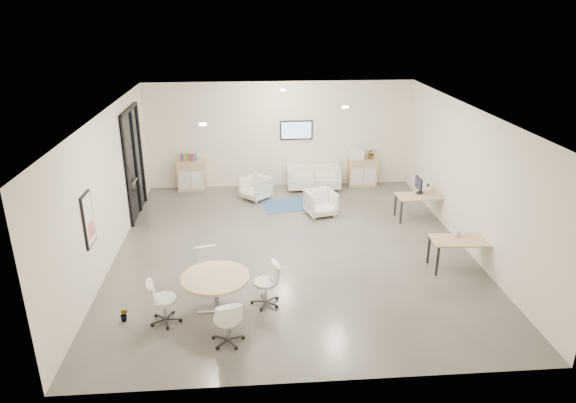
# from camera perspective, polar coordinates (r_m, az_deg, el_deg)

# --- Properties ---
(room_shell) EXTENTS (9.60, 10.60, 4.80)m
(room_shell) POSITION_cam_1_polar(r_m,az_deg,el_deg) (11.33, 0.52, 2.00)
(room_shell) COLOR #4E4B47
(room_shell) RESTS_ON ground
(glass_door) EXTENTS (0.09, 1.90, 2.85)m
(glass_door) POSITION_cam_1_polar(r_m,az_deg,el_deg) (14.04, -16.76, 4.47)
(glass_door) COLOR black
(glass_door) RESTS_ON room_shell
(artwork) EXTENTS (0.05, 0.54, 1.04)m
(artwork) POSITION_cam_1_polar(r_m,az_deg,el_deg) (10.27, -21.30, -1.91)
(artwork) COLOR black
(artwork) RESTS_ON room_shell
(wall_tv) EXTENTS (0.98, 0.06, 0.58)m
(wall_tv) POSITION_cam_1_polar(r_m,az_deg,el_deg) (15.61, 0.93, 7.94)
(wall_tv) COLOR black
(wall_tv) RESTS_ON room_shell
(ceiling_spots) EXTENTS (3.14, 4.14, 0.03)m
(ceiling_spots) POSITION_cam_1_polar(r_m,az_deg,el_deg) (11.72, -0.80, 10.64)
(ceiling_spots) COLOR #FFEAC6
(ceiling_spots) RESTS_ON room_shell
(sideboard_left) EXTENTS (0.82, 0.43, 0.92)m
(sideboard_left) POSITION_cam_1_polar(r_m,az_deg,el_deg) (15.79, -10.69, 2.86)
(sideboard_left) COLOR tan
(sideboard_left) RESTS_ON room_shell
(sideboard_right) EXTENTS (0.87, 0.42, 0.87)m
(sideboard_right) POSITION_cam_1_polar(r_m,az_deg,el_deg) (16.09, 8.24, 3.25)
(sideboard_right) COLOR tan
(sideboard_right) RESTS_ON room_shell
(books) EXTENTS (0.48, 0.14, 0.22)m
(books) POSITION_cam_1_polar(r_m,az_deg,el_deg) (15.64, -10.98, 4.85)
(books) COLOR red
(books) RESTS_ON sideboard_left
(printer) EXTENTS (0.49, 0.43, 0.31)m
(printer) POSITION_cam_1_polar(r_m,az_deg,el_deg) (15.88, 7.64, 5.24)
(printer) COLOR white
(printer) RESTS_ON sideboard_right
(loveseat) EXTENTS (1.60, 0.82, 0.60)m
(loveseat) POSITION_cam_1_polar(r_m,az_deg,el_deg) (15.70, 2.84, 2.59)
(loveseat) COLOR silver
(loveseat) RESTS_ON room_shell
(blue_rug) EXTENTS (1.72, 1.31, 0.01)m
(blue_rug) POSITION_cam_1_polar(r_m,az_deg,el_deg) (14.49, 0.34, -0.35)
(blue_rug) COLOR #2B4B84
(blue_rug) RESTS_ON room_shell
(armchair_left) EXTENTS (0.98, 0.98, 0.73)m
(armchair_left) POSITION_cam_1_polar(r_m,az_deg,el_deg) (14.85, -3.62, 1.64)
(armchair_left) COLOR silver
(armchair_left) RESTS_ON room_shell
(armchair_right) EXTENTS (0.88, 0.84, 0.75)m
(armchair_right) POSITION_cam_1_polar(r_m,az_deg,el_deg) (13.70, 3.64, -0.03)
(armchair_right) COLOR silver
(armchair_right) RESTS_ON room_shell
(desk_rear) EXTENTS (1.31, 0.72, 0.66)m
(desk_rear) POSITION_cam_1_polar(r_m,az_deg,el_deg) (13.79, 14.58, 0.41)
(desk_rear) COLOR tan
(desk_rear) RESTS_ON room_shell
(desk_front) EXTENTS (1.32, 0.74, 0.67)m
(desk_front) POSITION_cam_1_polar(r_m,az_deg,el_deg) (11.47, 18.72, -4.35)
(desk_front) COLOR tan
(desk_front) RESTS_ON room_shell
(monitor) EXTENTS (0.20, 0.50, 0.44)m
(monitor) POSITION_cam_1_polar(r_m,az_deg,el_deg) (13.81, 14.34, 1.81)
(monitor) COLOR black
(monitor) RESTS_ON desk_rear
(round_table) EXTENTS (1.24, 1.24, 0.75)m
(round_table) POSITION_cam_1_polar(r_m,az_deg,el_deg) (9.41, -8.05, -8.68)
(round_table) COLOR tan
(round_table) RESTS_ON room_shell
(meeting_chairs) EXTENTS (2.51, 2.51, 0.82)m
(meeting_chairs) POSITION_cam_1_polar(r_m,az_deg,el_deg) (9.54, -7.97, -10.04)
(meeting_chairs) COLOR white
(meeting_chairs) RESTS_ON room_shell
(plant_cabinet) EXTENTS (0.30, 0.33, 0.26)m
(plant_cabinet) POSITION_cam_1_polar(r_m,az_deg,el_deg) (15.97, 9.25, 5.17)
(plant_cabinet) COLOR #3F7F3F
(plant_cabinet) RESTS_ON sideboard_right
(plant_floor) EXTENTS (0.22, 0.31, 0.12)m
(plant_floor) POSITION_cam_1_polar(r_m,az_deg,el_deg) (9.84, -17.69, -12.27)
(plant_floor) COLOR #3F7F3F
(plant_floor) RESTS_ON room_shell
(cup) EXTENTS (0.12, 0.10, 0.12)m
(cup) POSITION_cam_1_polar(r_m,az_deg,el_deg) (11.55, 18.41, -3.44)
(cup) COLOR white
(cup) RESTS_ON desk_front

